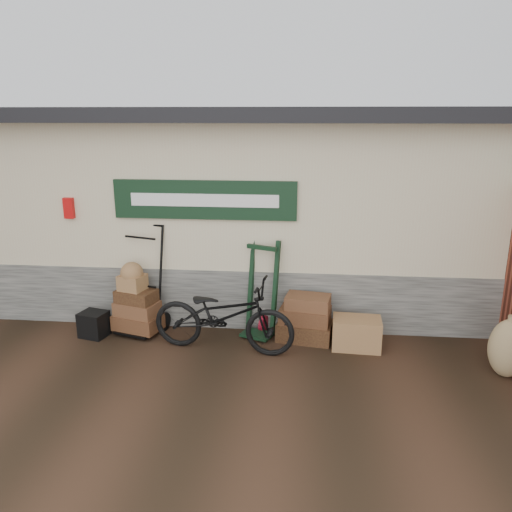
{
  "coord_description": "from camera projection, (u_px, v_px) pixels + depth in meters",
  "views": [
    {
      "loc": [
        1.1,
        -5.88,
        3.1
      ],
      "look_at": [
        0.43,
        0.9,
        1.17
      ],
      "focal_mm": 35.0,
      "sensor_mm": 36.0,
      "label": 1
    }
  ],
  "objects": [
    {
      "name": "ground",
      "position": [
        217.0,
        359.0,
        6.58
      ],
      "size": [
        80.0,
        80.0,
        0.0
      ],
      "primitive_type": "plane",
      "color": "black",
      "rests_on": "ground"
    },
    {
      "name": "station_building",
      "position": [
        241.0,
        203.0,
        8.76
      ],
      "size": [
        14.4,
        4.1,
        3.2
      ],
      "color": "#4C4C47",
      "rests_on": "ground"
    },
    {
      "name": "porter_trolley",
      "position": [
        143.0,
        278.0,
        7.29
      ],
      "size": [
        0.94,
        0.81,
        1.61
      ],
      "primitive_type": null,
      "rotation": [
        0.0,
        0.0,
        -0.29
      ],
      "color": "black",
      "rests_on": "ground"
    },
    {
      "name": "green_barrow",
      "position": [
        261.0,
        289.0,
        7.14
      ],
      "size": [
        0.63,
        0.58,
        1.4
      ],
      "primitive_type": null,
      "rotation": [
        0.0,
        0.0,
        -0.38
      ],
      "color": "black",
      "rests_on": "ground"
    },
    {
      "name": "suitcase_stack",
      "position": [
        305.0,
        317.0,
        7.07
      ],
      "size": [
        0.83,
        0.6,
        0.67
      ],
      "primitive_type": null,
      "rotation": [
        0.0,
        0.0,
        -0.17
      ],
      "color": "#331910",
      "rests_on": "ground"
    },
    {
      "name": "wicker_hamper",
      "position": [
        356.0,
        333.0,
        6.85
      ],
      "size": [
        0.68,
        0.46,
        0.43
      ],
      "primitive_type": "cube",
      "rotation": [
        0.0,
        0.0,
        -0.06
      ],
      "color": "olive",
      "rests_on": "ground"
    },
    {
      "name": "black_trunk",
      "position": [
        94.0,
        324.0,
        7.21
      ],
      "size": [
        0.43,
        0.4,
        0.37
      ],
      "primitive_type": "cube",
      "rotation": [
        0.0,
        0.0,
        -0.25
      ],
      "color": "black",
      "rests_on": "ground"
    },
    {
      "name": "bicycle",
      "position": [
        223.0,
        311.0,
        6.67
      ],
      "size": [
        0.93,
        2.02,
        1.13
      ],
      "primitive_type": "imported",
      "rotation": [
        0.0,
        0.0,
        1.44
      ],
      "color": "black",
      "rests_on": "ground"
    },
    {
      "name": "burlap_sack_left",
      "position": [
        508.0,
        348.0,
        6.05
      ],
      "size": [
        0.58,
        0.53,
        0.75
      ],
      "primitive_type": "ellipsoid",
      "rotation": [
        0.0,
        0.0,
        -0.37
      ],
      "color": "olive",
      "rests_on": "ground"
    }
  ]
}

